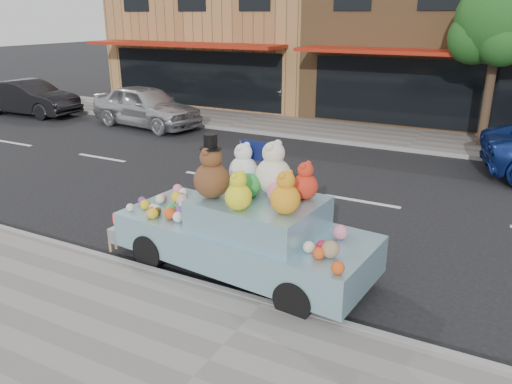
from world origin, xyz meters
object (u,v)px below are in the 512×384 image
Objects in this scene: car_silver at (146,106)px; car_dark at (30,98)px; art_car at (245,226)px; street_tree at (500,28)px.

car_silver is 5.93m from car_dark.
art_car is at bearing -124.83° from car_silver.
car_silver is at bearing -168.46° from street_tree.
car_dark is (-17.60, -2.82, -2.96)m from street_tree.
street_tree is 1.18× the size of car_dark.
street_tree is at bearing -70.13° from car_silver.
car_dark is 16.74m from art_car.
car_dark is at bearing 157.60° from art_car.
car_silver is at bearing -89.23° from car_dark.
street_tree is 1.13× the size of car_silver.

